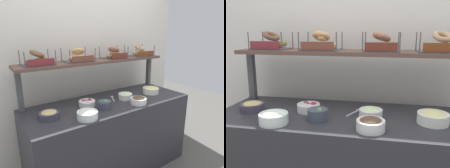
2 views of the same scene
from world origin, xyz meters
TOP-DOWN VIEW (x-y plane):
  - back_wall at (0.00, 0.55)m, footprint 3.02×0.06m
  - shelf_riser_left at (-0.85, 0.27)m, footprint 0.05×0.05m
  - upper_shelf at (0.00, 0.27)m, footprint 1.78×0.32m
  - bowl_hummus at (-0.68, -0.03)m, footprint 0.18×0.18m
  - bowl_veggie_mix at (-0.15, -0.12)m, footprint 0.13×0.13m
  - bowl_egg_salad at (0.59, -0.04)m, footprint 0.20×0.20m
  - bowl_scallion_spread at (0.19, -0.02)m, footprint 0.16×0.16m
  - bowl_beet_salad at (-0.27, 0.04)m, footprint 0.17×0.17m
  - bowl_cream_cheese at (-0.41, -0.24)m, footprint 0.18×0.18m
  - bowl_chocolate_spread at (0.20, -0.23)m, footprint 0.17×0.17m
  - serving_spoon_near_plate at (0.08, 0.07)m, footprint 0.10×0.16m
  - bagel_basket_cinnamon_raisin at (-0.66, 0.28)m, footprint 0.29×0.26m
  - bagel_basket_plain at (-0.23, 0.27)m, footprint 0.30×0.26m
  - bagel_basket_everything at (0.23, 0.26)m, footprint 0.28×0.25m
  - bagel_basket_sesame at (0.66, 0.27)m, footprint 0.34×0.25m

SIDE VIEW (x-z plane):
  - serving_spoon_near_plate at x=0.08m, z-range 0.85..0.86m
  - bowl_beet_salad at x=-0.27m, z-range 0.84..0.92m
  - bowl_hummus at x=-0.68m, z-range 0.85..0.92m
  - bowl_veggie_mix at x=-0.15m, z-range 0.85..0.93m
  - bowl_scallion_spread at x=0.19m, z-range 0.85..0.93m
  - bowl_chocolate_spread at x=0.20m, z-range 0.85..0.93m
  - bowl_egg_salad at x=0.59m, z-range 0.85..0.94m
  - bowl_cream_cheese at x=-0.41m, z-range 0.85..0.94m
  - shelf_riser_left at x=-0.85m, z-range 0.85..1.25m
  - back_wall at x=0.00m, z-range 0.00..2.40m
  - upper_shelf at x=0.00m, z-range 1.25..1.28m
  - bagel_basket_plain at x=-0.23m, z-range 1.25..1.40m
  - bagel_basket_cinnamon_raisin at x=-0.66m, z-range 1.25..1.40m
  - bagel_basket_everything at x=0.23m, z-range 1.25..1.40m
  - bagel_basket_sesame at x=0.66m, z-range 1.25..1.41m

